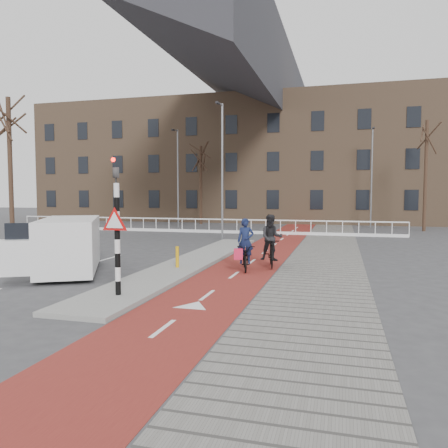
# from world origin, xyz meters

# --- Properties ---
(ground) EXTENTS (120.00, 120.00, 0.00)m
(ground) POSITION_xyz_m (0.00, 0.00, 0.00)
(ground) COLOR #38383A
(ground) RESTS_ON ground
(bike_lane) EXTENTS (2.50, 60.00, 0.01)m
(bike_lane) POSITION_xyz_m (1.50, 10.00, 0.01)
(bike_lane) COLOR maroon
(bike_lane) RESTS_ON ground
(sidewalk) EXTENTS (3.00, 60.00, 0.01)m
(sidewalk) POSITION_xyz_m (4.30, 10.00, 0.01)
(sidewalk) COLOR slate
(sidewalk) RESTS_ON ground
(curb_island) EXTENTS (1.80, 16.00, 0.12)m
(curb_island) POSITION_xyz_m (-0.70, 4.00, 0.06)
(curb_island) COLOR gray
(curb_island) RESTS_ON ground
(traffic_signal) EXTENTS (0.80, 0.80, 3.68)m
(traffic_signal) POSITION_xyz_m (-0.60, -2.02, 1.99)
(traffic_signal) COLOR black
(traffic_signal) RESTS_ON curb_island
(bollard) EXTENTS (0.12, 0.12, 0.75)m
(bollard) POSITION_xyz_m (-0.65, 2.33, 0.49)
(bollard) COLOR #D1970B
(bollard) RESTS_ON curb_island
(cyclist_near) EXTENTS (1.03, 1.86, 1.85)m
(cyclist_near) POSITION_xyz_m (1.66, 3.02, 0.63)
(cyclist_near) COLOR black
(cyclist_near) RESTS_ON bike_lane
(cyclist_far) EXTENTS (0.94, 1.88, 1.95)m
(cyclist_far) POSITION_xyz_m (2.45, 3.94, 0.82)
(cyclist_far) COLOR black
(cyclist_far) RESTS_ON bike_lane
(van) EXTENTS (3.61, 4.68, 1.88)m
(van) POSITION_xyz_m (-4.06, 0.97, 0.99)
(van) COLOR silver
(van) RESTS_ON ground
(railing) EXTENTS (28.00, 0.10, 0.99)m
(railing) POSITION_xyz_m (-5.00, 17.00, 0.31)
(railing) COLOR silver
(railing) RESTS_ON ground
(townhouse_row) EXTENTS (46.00, 10.00, 15.90)m
(townhouse_row) POSITION_xyz_m (-3.00, 32.00, 7.81)
(townhouse_row) COLOR #7F6047
(townhouse_row) RESTS_ON ground
(tree_left) EXTENTS (0.24, 0.24, 7.82)m
(tree_left) POSITION_xyz_m (-12.17, 7.57, 3.91)
(tree_left) COLOR #301D15
(tree_left) RESTS_ON ground
(tree_mid) EXTENTS (0.26, 0.26, 6.96)m
(tree_mid) POSITION_xyz_m (-7.33, 25.32, 3.48)
(tree_mid) COLOR #301D15
(tree_mid) RESTS_ON ground
(tree_right) EXTENTS (0.24, 0.24, 7.97)m
(tree_right) POSITION_xyz_m (10.73, 22.28, 3.99)
(tree_right) COLOR #301D15
(tree_right) RESTS_ON ground
(streetlight_near) EXTENTS (0.12, 0.12, 7.85)m
(streetlight_near) POSITION_xyz_m (-1.75, 12.34, 3.93)
(streetlight_near) COLOR slate
(streetlight_near) RESTS_ON ground
(streetlight_left) EXTENTS (0.12, 0.12, 7.82)m
(streetlight_left) POSITION_xyz_m (-7.86, 21.05, 3.91)
(streetlight_left) COLOR slate
(streetlight_left) RESTS_ON ground
(streetlight_right) EXTENTS (0.12, 0.12, 7.95)m
(streetlight_right) POSITION_xyz_m (7.19, 24.90, 3.97)
(streetlight_right) COLOR slate
(streetlight_right) RESTS_ON ground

